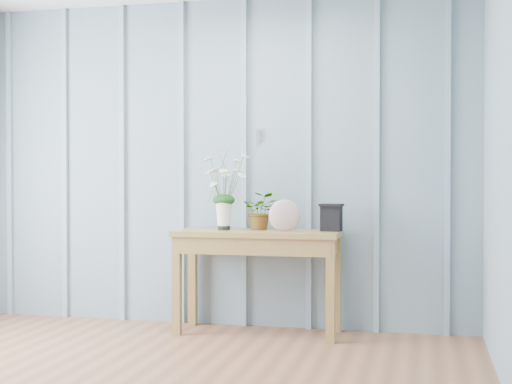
% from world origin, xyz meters
% --- Properties ---
extents(room_shell, '(4.00, 4.50, 2.50)m').
position_xyz_m(room_shell, '(0.00, 0.92, 1.99)').
color(room_shell, '#7D93A0').
rests_on(room_shell, ground).
extents(sideboard, '(1.20, 0.45, 0.75)m').
position_xyz_m(sideboard, '(0.41, 1.99, 0.64)').
color(sideboard, olive).
rests_on(sideboard, ground).
extents(daisy_vase, '(0.40, 0.31, 0.57)m').
position_xyz_m(daisy_vase, '(0.16, 1.98, 1.11)').
color(daisy_vase, black).
rests_on(daisy_vase, sideboard).
extents(spider_plant, '(0.25, 0.22, 0.28)m').
position_xyz_m(spider_plant, '(0.42, 2.07, 0.89)').
color(spider_plant, '#113D12').
rests_on(spider_plant, sideboard).
extents(felt_disc_vessel, '(0.24, 0.12, 0.23)m').
position_xyz_m(felt_disc_vessel, '(0.62, 1.95, 0.86)').
color(felt_disc_vessel, '#9B586B').
rests_on(felt_disc_vessel, sideboard).
extents(carved_box, '(0.17, 0.14, 0.20)m').
position_xyz_m(carved_box, '(0.94, 2.05, 0.85)').
color(carved_box, black).
rests_on(carved_box, sideboard).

